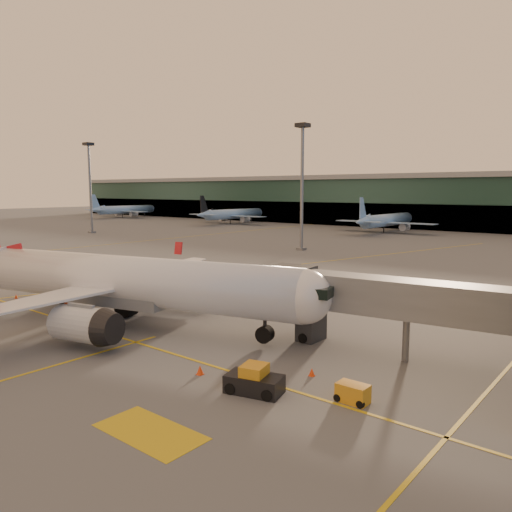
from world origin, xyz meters
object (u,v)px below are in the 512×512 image
Objects in this scene: gpu_cart at (353,393)px; main_airplane at (115,281)px; catering_truck at (82,276)px; pushback_tug at (254,381)px.

main_airplane is at bearing 176.62° from gpu_cart.
catering_truck is 3.72× the size of gpu_cart.
catering_truck is 36.20m from gpu_cart.
gpu_cart is 5.93m from pushback_tug.
pushback_tug is (19.68, -3.95, -3.37)m from main_airplane.
gpu_cart is at bearing -17.56° from main_airplane.
main_airplane is 10.84× the size of pushback_tug.
catering_truck reaches higher than gpu_cart.
gpu_cart is (35.82, -4.68, -2.37)m from catering_truck.
main_airplane is 11.35m from catering_truck.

